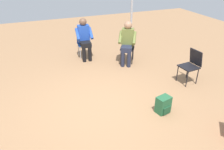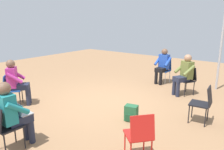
{
  "view_description": "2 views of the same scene",
  "coord_description": "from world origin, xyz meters",
  "views": [
    {
      "loc": [
        1.1,
        3.55,
        2.8
      ],
      "look_at": [
        -0.37,
        -0.22,
        0.63
      ],
      "focal_mm": 35.0,
      "sensor_mm": 36.0,
      "label": 1
    },
    {
      "loc": [
        -3.59,
        4.48,
        2.23
      ],
      "look_at": [
        -0.32,
        0.16,
        0.85
      ],
      "focal_mm": 35.0,
      "sensor_mm": 36.0,
      "label": 2
    }
  ],
  "objects": [
    {
      "name": "person_with_laptop",
      "position": [
        -0.1,
        2.73,
        0.69
      ],
      "size": [
        0.51,
        0.53,
        1.24
      ],
      "rotation": [
        0.0,
        0.0,
        -3.19
      ],
      "color": "#23283D",
      "rests_on": "ground"
    },
    {
      "name": "person_in_blue",
      "position": [
        -0.44,
        -2.68,
        0.69
      ],
      "size": [
        0.51,
        0.54,
        1.24
      ],
      "rotation": [
        0.0,
        0.0,
        -0.06
      ],
      "color": "black",
      "rests_on": "ground"
    },
    {
      "name": "chair_northeast",
      "position": [
        1.84,
        1.73,
        0.5
      ],
      "size": [
        0.58,
        0.59,
        0.85
      ],
      "rotation": [
        0.0,
        0.0,
        2.44
      ],
      "color": "#1E4799",
      "rests_on": "ground"
    },
    {
      "name": "chair_north",
      "position": [
        -0.09,
        2.9,
        0.5
      ],
      "size": [
        0.42,
        0.45,
        0.85
      ],
      "rotation": [
        0.0,
        0.0,
        -3.19
      ],
      "color": "black",
      "rests_on": "ground"
    },
    {
      "name": "chair_west",
      "position": [
        -2.49,
        -0.26,
        0.5
      ],
      "size": [
        0.47,
        0.44,
        0.85
      ],
      "rotation": [
        0.0,
        0.0,
        -1.47
      ],
      "color": "black",
      "rests_on": "ground"
    },
    {
      "name": "chair_northwest",
      "position": [
        -2.08,
        1.76,
        0.5
      ],
      "size": [
        0.59,
        0.58,
        0.85
      ],
      "rotation": [
        0.0,
        0.0,
        -2.28
      ],
      "color": "red",
      "rests_on": "ground"
    },
    {
      "name": "person_in_olive",
      "position": [
        -1.5,
        -1.88,
        0.69
      ],
      "size": [
        0.62,
        0.63,
        1.24
      ],
      "rotation": [
        0.0,
        0.0,
        -0.54
      ],
      "color": "#23283D",
      "rests_on": "ground"
    },
    {
      "name": "ground_plane",
      "position": [
        0.0,
        0.0,
        0.0
      ],
      "size": [
        16.19,
        16.19,
        0.0
      ],
      "primitive_type": "plane",
      "color": "#99704C"
    },
    {
      "name": "tent_pole_near",
      "position": [
        -2.19,
        -3.07,
        1.38
      ],
      "size": [
        0.07,
        0.07,
        2.76
      ],
      "primitive_type": "cylinder",
      "color": "#B2B2B7",
      "rests_on": "ground"
    },
    {
      "name": "person_in_magenta",
      "position": [
        1.73,
        1.6,
        0.69
      ],
      "size": [
        0.63,
        0.63,
        1.24
      ],
      "rotation": [
        0.0,
        0.0,
        2.44
      ],
      "color": "#23283D",
      "rests_on": "ground"
    },
    {
      "name": "backpack_near_laptop_user",
      "position": [
        -1.18,
        0.57,
        0.16
      ],
      "size": [
        0.32,
        0.29,
        0.36
      ],
      "rotation": [
        0.0,
        0.0,
        3.38
      ],
      "color": "#235B38",
      "rests_on": "ground"
    },
    {
      "name": "chair_south",
      "position": [
        -0.45,
        -2.85,
        0.5
      ],
      "size": [
        0.42,
        0.46,
        0.85
      ],
      "rotation": [
        0.0,
        0.0,
        -0.06
      ],
      "color": "#1E4799",
      "rests_on": "ground"
    },
    {
      "name": "chair_southwest",
      "position": [
        -1.58,
        -2.02,
        0.5
      ],
      "size": [
        0.56,
        0.57,
        0.85
      ],
      "rotation": [
        0.0,
        0.0,
        -0.54
      ],
      "color": "black",
      "rests_on": "ground"
    }
  ]
}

